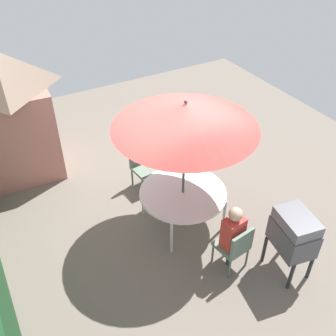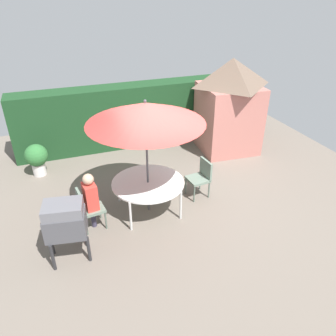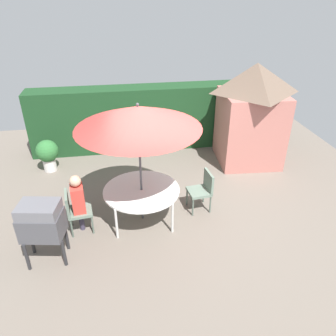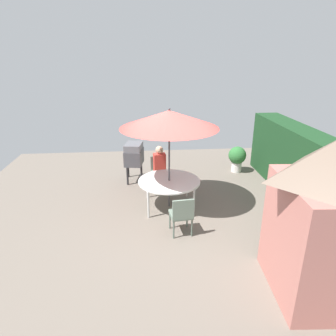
% 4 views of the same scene
% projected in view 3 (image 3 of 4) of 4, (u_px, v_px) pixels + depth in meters
% --- Properties ---
extents(ground_plane, '(11.00, 11.00, 0.00)m').
position_uv_depth(ground_plane, '(172.00, 213.00, 7.10)').
color(ground_plane, '#6B6056').
extents(hedge_backdrop, '(6.99, 0.76, 1.86)m').
position_uv_depth(hedge_backdrop, '(152.00, 117.00, 9.66)').
color(hedge_backdrop, '#193D1E').
rests_on(hedge_backdrop, ground).
extents(garden_shed, '(1.80, 1.76, 2.70)m').
position_uv_depth(garden_shed, '(251.00, 114.00, 8.64)').
color(garden_shed, '#B26B60').
rests_on(garden_shed, ground).
extents(patio_table, '(1.56, 1.56, 0.72)m').
position_uv_depth(patio_table, '(142.00, 191.00, 6.63)').
color(patio_table, white).
rests_on(patio_table, ground).
extents(patio_umbrella, '(2.35, 2.35, 2.54)m').
position_uv_depth(patio_umbrella, '(138.00, 117.00, 5.85)').
color(patio_umbrella, '#4C4C51').
rests_on(patio_umbrella, ground).
extents(bbq_grill, '(0.78, 0.62, 1.20)m').
position_uv_depth(bbq_grill, '(41.00, 221.00, 5.52)').
color(bbq_grill, '#47474C').
rests_on(bbq_grill, ground).
extents(chair_near_shed, '(0.52, 0.52, 0.90)m').
position_uv_depth(chair_near_shed, '(75.00, 209.00, 6.37)').
color(chair_near_shed, slate).
rests_on(chair_near_shed, ground).
extents(chair_far_side, '(0.51, 0.51, 0.90)m').
position_uv_depth(chair_far_side, '(203.00, 188.00, 7.02)').
color(chair_far_side, slate).
rests_on(chair_far_side, ground).
extents(potted_plant_by_shed, '(0.58, 0.58, 0.86)m').
position_uv_depth(potted_plant_by_shed, '(48.00, 153.00, 8.53)').
color(potted_plant_by_shed, silver).
rests_on(potted_plant_by_shed, ground).
extents(person_in_red, '(0.28, 0.37, 1.26)m').
position_uv_depth(person_in_red, '(78.00, 197.00, 6.26)').
color(person_in_red, '#CC3D33').
rests_on(person_in_red, ground).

